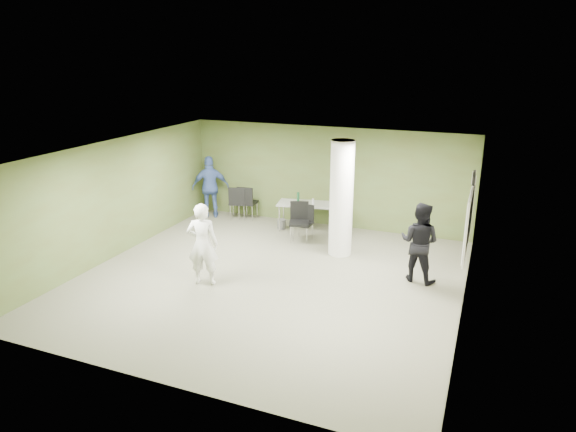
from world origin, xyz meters
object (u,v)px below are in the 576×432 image
at_px(woman_white, 203,244).
at_px(man_black, 419,242).
at_px(folding_table, 307,205).
at_px(chair_back_left, 238,200).
at_px(man_blue, 211,187).

distance_m(woman_white, man_black, 4.58).
bearing_deg(folding_table, chair_back_left, 166.32).
bearing_deg(man_blue, chair_back_left, 154.96).
height_order(folding_table, man_black, man_black).
bearing_deg(woman_white, folding_table, -119.77).
bearing_deg(woman_white, man_blue, -79.71).
distance_m(folding_table, woman_white, 4.17).
bearing_deg(chair_back_left, man_blue, -10.88).
bearing_deg(man_blue, folding_table, 149.02).
distance_m(chair_back_left, woman_white, 4.42).
height_order(man_black, man_blue, man_blue).
relative_size(folding_table, man_blue, 0.94).
bearing_deg(folding_table, woman_white, -112.37).
relative_size(folding_table, man_black, 0.99).
xyz_separation_m(folding_table, man_black, (3.32, -2.20, 0.15)).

